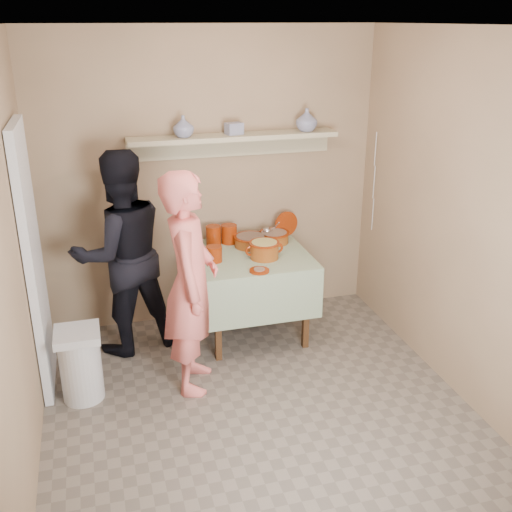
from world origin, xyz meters
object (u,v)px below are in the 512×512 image
object	(u,v)px
person_helper	(122,254)
cazuela_rice	(264,249)
serving_table	(251,266)
person_cook	(191,283)
trash_bin	(81,364)

from	to	relation	value
person_helper	cazuela_rice	size ratio (longest dim) A/B	5.18
person_helper	serving_table	distance (m)	1.10
cazuela_rice	person_cook	bearing A→B (deg)	-143.74
serving_table	cazuela_rice	size ratio (longest dim) A/B	2.95
cazuela_rice	trash_bin	world-z (taller)	cazuela_rice
cazuela_rice	trash_bin	distance (m)	1.72
person_helper	cazuela_rice	world-z (taller)	person_helper
person_cook	serving_table	bearing A→B (deg)	-29.19
person_helper	trash_bin	size ratio (longest dim) A/B	3.05
trash_bin	person_cook	bearing A→B (deg)	-1.65
cazuela_rice	serving_table	bearing A→B (deg)	121.43
person_cook	serving_table	distance (m)	0.93
person_helper	serving_table	bearing A→B (deg)	162.57
trash_bin	person_helper	bearing A→B (deg)	60.32
person_cook	person_helper	bearing A→B (deg)	46.92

